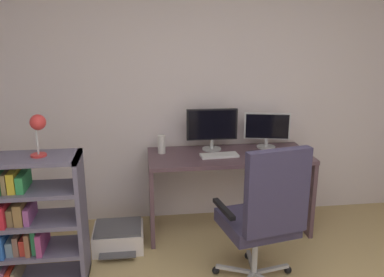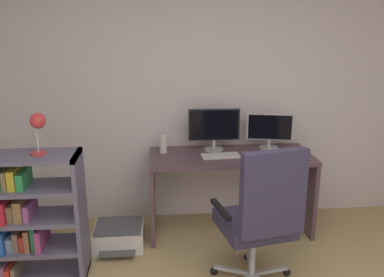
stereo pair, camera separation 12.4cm
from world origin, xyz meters
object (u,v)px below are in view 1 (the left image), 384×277
keyboard (219,155)px  printer (119,237)px  computer_mouse (252,154)px  bookshelf (26,221)px  desktop_speaker (162,144)px  office_chair (264,214)px  desk (229,174)px  desk_lamp (38,127)px  monitor_main (212,126)px  monitor_secondary (267,128)px

keyboard → printer: (-0.92, -0.16, -0.67)m
computer_mouse → bookshelf: (-1.85, -0.53, -0.27)m
desktop_speaker → office_chair: size_ratio=0.15×
computer_mouse → office_chair: bearing=-99.2°
keyboard → desktop_speaker: size_ratio=2.00×
desk → bookshelf: size_ratio=1.48×
desk_lamp → desk: bearing=22.0°
monitor_main → keyboard: (0.03, -0.21, -0.22)m
monitor_main → keyboard: monitor_main is taller
office_chair → bookshelf: 1.74m
desk_lamp → desktop_speaker: bearing=38.8°
monitor_main → desktop_speaker: (-0.48, -0.05, -0.14)m
monitor_main → computer_mouse: size_ratio=4.77×
monitor_secondary → printer: monitor_secondary is taller
desktop_speaker → desk: bearing=-9.9°
monitor_secondary → printer: 1.69m
monitor_main → computer_mouse: monitor_main is taller
monitor_main → bookshelf: bearing=-153.4°
desk_lamp → bookshelf: bearing=180.0°
keyboard → printer: 1.15m
monitor_main → monitor_secondary: size_ratio=1.11×
desk → bookshelf: 1.77m
desk → monitor_main: monitor_main is taller
monitor_secondary → desktop_speaker: size_ratio=2.53×
computer_mouse → monitor_main: bearing=145.7°
computer_mouse → desktop_speaker: desktop_speaker is taller
monitor_main → computer_mouse: bearing=-34.8°
monitor_secondary → computer_mouse: size_ratio=4.31×
desk_lamp → printer: (0.48, 0.39, -1.11)m
bookshelf → office_chair: bearing=-11.1°
desk → printer: size_ratio=3.28×
office_chair → monitor_secondary: bearing=72.5°
desktop_speaker → office_chair: bearing=-57.8°
keyboard → monitor_main: bearing=94.7°
monitor_secondary → bookshelf: monitor_secondary is taller
office_chair → computer_mouse: bearing=80.4°
bookshelf → printer: size_ratio=2.21×
keyboard → desktop_speaker: 0.54m
desk → monitor_secondary: size_ratio=3.44×
keyboard → office_chair: bearing=-84.2°
monitor_main → monitor_secondary: bearing=0.0°
bookshelf → desk: bearing=20.1°
desktop_speaker → printer: bearing=-142.1°
bookshelf → monitor_secondary: bearing=20.4°
computer_mouse → desk_lamp: size_ratio=0.33×
desktop_speaker → monitor_secondary: bearing=2.7°
monitor_main → bookshelf: (-1.52, -0.76, -0.48)m
bookshelf → printer: (0.64, 0.39, -0.40)m
keyboard → monitor_secondary: bearing=18.9°
keyboard → computer_mouse: size_ratio=3.40×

